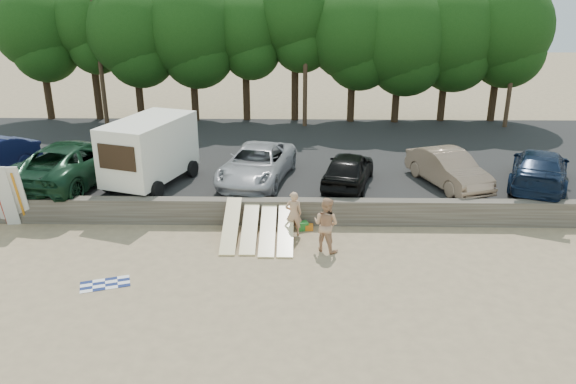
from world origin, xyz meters
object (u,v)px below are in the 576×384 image
beachgoer_b (326,224)px  cooler (303,226)px  car_1 (75,161)px  car_3 (348,169)px  car_4 (448,169)px  car_5 (539,169)px  beachgoer_a (294,214)px  box_trailer (149,149)px  car_2 (257,164)px

beachgoer_b → cooler: beachgoer_b is taller
car_1 → beachgoer_b: size_ratio=3.32×
car_3 → beachgoer_b: bearing=90.9°
car_3 → car_4: 4.24m
car_3 → car_5: car_5 is taller
car_4 → car_5: car_5 is taller
beachgoer_b → cooler: bearing=-32.6°
car_4 → car_3: bearing=162.1°
beachgoer_a → beachgoer_b: size_ratio=0.88×
cooler → car_4: bearing=9.4°
beachgoer_a → cooler: beachgoer_a is taller
car_4 → beachgoer_b: 7.27m
box_trailer → beachgoer_a: box_trailer is taller
box_trailer → car_3: 8.44m
beachgoer_b → car_1: bearing=6.5°
car_2 → car_3: 3.96m
cooler → car_1: bearing=142.9°
box_trailer → cooler: size_ratio=12.90×
car_1 → car_3: car_1 is taller
beachgoer_b → box_trailer: bearing=-1.2°
box_trailer → car_4: bearing=19.0°
car_5 → cooler: bearing=41.2°
box_trailer → car_3: bearing=18.3°
car_2 → beachgoer_b: (2.78, -5.30, -0.48)m
car_1 → car_2: bearing=-167.0°
car_3 → beachgoer_a: bearing=71.5°
car_3 → beachgoer_b: car_3 is taller
car_3 → car_4: (4.24, 0.12, 0.00)m
car_3 → car_5: (8.05, 0.09, 0.04)m
cooler → car_5: bearing=-0.3°
car_2 → car_4: 8.17m
beachgoer_a → car_3: bearing=-129.2°
box_trailer → car_2: (4.48, 0.50, -0.82)m
car_1 → cooler: bearing=172.5°
car_2 → car_3: bearing=3.7°
car_2 → cooler: bearing=-49.5°
car_5 → beachgoer_b: size_ratio=2.77×
car_2 → car_5: (11.97, -0.46, 0.03)m
car_5 → car_2: bearing=21.5°
car_2 → beachgoer_a: car_2 is taller
box_trailer → car_5: (16.45, 0.04, -0.79)m
beachgoer_b → car_4: bearing=-105.6°
beachgoer_a → cooler: 0.91m
beachgoer_a → beachgoer_b: beachgoer_b is taller
car_1 → beachgoer_a: bearing=169.4°
box_trailer → cooler: 7.48m
car_5 → car_4: bearing=23.2°
beachgoer_a → beachgoer_b: (1.14, -1.23, 0.12)m
car_4 → box_trailer: bearing=160.8°
car_3 → car_4: bearing=-163.9°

